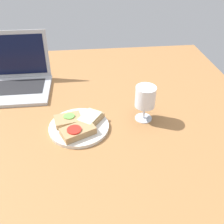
# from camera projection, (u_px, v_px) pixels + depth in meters

# --- Properties ---
(wooden_table) EXTENTS (1.40, 1.40, 0.03)m
(wooden_table) POSITION_uv_depth(u_px,v_px,m) (82.00, 126.00, 0.93)
(wooden_table) COLOR #9E6B3D
(wooden_table) RESTS_ON ground
(plate) EXTENTS (0.21, 0.21, 0.01)m
(plate) POSITION_uv_depth(u_px,v_px,m) (79.00, 127.00, 0.89)
(plate) COLOR silver
(plate) RESTS_ON wooden_table
(sandwich_with_cucumber) EXTENTS (0.11, 0.08, 0.02)m
(sandwich_with_cucumber) POSITION_uv_depth(u_px,v_px,m) (68.00, 120.00, 0.90)
(sandwich_with_cucumber) COLOR #A88456
(sandwich_with_cucumber) RESTS_ON plate
(sandwich_with_tomato) EXTENTS (0.13, 0.11, 0.03)m
(sandwich_with_tomato) POSITION_uv_depth(u_px,v_px,m) (78.00, 131.00, 0.84)
(sandwich_with_tomato) COLOR #A88456
(sandwich_with_tomato) RESTS_ON plate
(sandwich_with_cheese) EXTENTS (0.11, 0.12, 0.03)m
(sandwich_with_cheese) POSITION_uv_depth(u_px,v_px,m) (90.00, 119.00, 0.90)
(sandwich_with_cheese) COLOR #A88456
(sandwich_with_cheese) RESTS_ON plate
(wine_glass) EXTENTS (0.07, 0.07, 0.14)m
(wine_glass) POSITION_uv_depth(u_px,v_px,m) (145.00, 98.00, 0.89)
(wine_glass) COLOR white
(wine_glass) RESTS_ON wooden_table
(laptop) EXTENTS (0.31, 0.27, 0.23)m
(laptop) POSITION_uv_depth(u_px,v_px,m) (14.00, 78.00, 1.10)
(laptop) COLOR #ADAFB5
(laptop) RESTS_ON wooden_table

